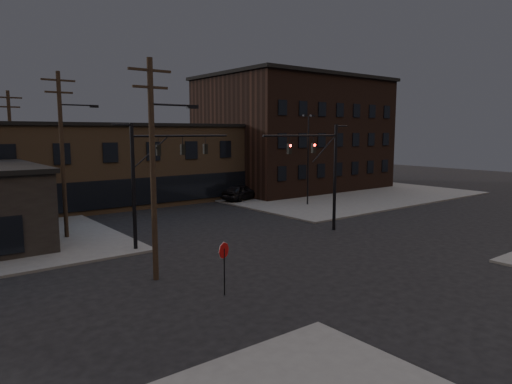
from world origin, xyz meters
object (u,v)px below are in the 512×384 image
at_px(parked_car_lot_a, 241,192).
at_px(stop_sign, 224,256).
at_px(car_crossing, 145,195).
at_px(traffic_signal_near, 325,166).
at_px(parked_car_lot_b, 293,183).
at_px(traffic_signal_far, 152,171).

bearing_deg(parked_car_lot_a, stop_sign, 123.49).
relative_size(stop_sign, car_crossing, 0.48).
height_order(traffic_signal_near, car_crossing, traffic_signal_near).
relative_size(traffic_signal_near, parked_car_lot_b, 1.77).
distance_m(stop_sign, parked_car_lot_b, 39.59).
bearing_deg(parked_car_lot_a, traffic_signal_far, 109.19).
bearing_deg(traffic_signal_near, stop_sign, -154.10).
bearing_deg(car_crossing, parked_car_lot_b, -12.65).
bearing_deg(traffic_signal_near, traffic_signal_far, 163.83).
bearing_deg(car_crossing, traffic_signal_far, -122.97).
bearing_deg(parked_car_lot_a, car_crossing, 41.21).
xyz_separation_m(traffic_signal_near, traffic_signal_far, (-12.07, 3.50, 0.08)).
relative_size(traffic_signal_far, parked_car_lot_b, 1.77).
bearing_deg(parked_car_lot_b, parked_car_lot_a, 125.73).
bearing_deg(car_crossing, stop_sign, -117.67).
xyz_separation_m(traffic_signal_near, parked_car_lot_b, (15.71, 20.37, -4.13)).
bearing_deg(traffic_signal_far, parked_car_lot_a, 38.05).
bearing_deg(stop_sign, car_crossing, 72.51).
height_order(traffic_signal_far, parked_car_lot_b, traffic_signal_far).
xyz_separation_m(parked_car_lot_a, parked_car_lot_b, (11.57, 4.17, -0.19)).
height_order(traffic_signal_far, parked_car_lot_a, traffic_signal_far).
bearing_deg(traffic_signal_far, parked_car_lot_b, 31.26).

